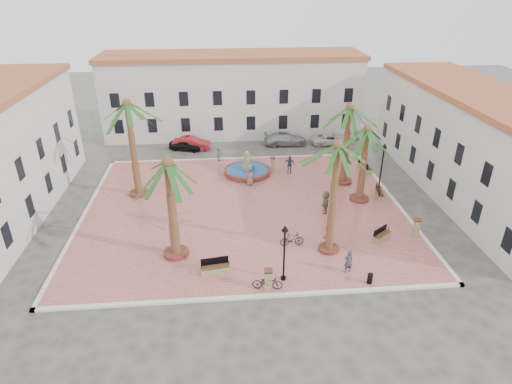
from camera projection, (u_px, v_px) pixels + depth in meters
ground at (244, 210)px, 35.66m from camera, size 120.00×120.00×0.00m
plaza at (244, 209)px, 35.63m from camera, size 26.00×22.00×0.15m
kerb_n at (238, 159)px, 45.40m from camera, size 26.30×0.30×0.16m
kerb_s at (256, 297)px, 25.85m from camera, size 26.30×0.30×0.16m
kerb_e at (395, 202)px, 36.64m from camera, size 0.30×22.30×0.16m
kerb_w at (84, 216)px, 34.60m from camera, size 0.30×22.30×0.16m
building_north at (233, 94)px, 51.28m from camera, size 30.40×7.40×9.50m
building_east at (472, 143)px, 36.97m from camera, size 7.40×26.40×9.00m
fountain at (247, 170)px, 41.70m from camera, size 4.51×4.51×2.33m
palm_nw at (128, 114)px, 34.56m from camera, size 5.47×5.47×8.57m
palm_sw at (169, 176)px, 26.94m from camera, size 5.70×5.70×7.30m
palm_s at (337, 158)px, 27.01m from camera, size 4.73×4.73×8.16m
palm_e at (366, 138)px, 34.43m from camera, size 5.30×5.30×6.77m
palm_ne at (349, 117)px, 37.22m from camera, size 5.52×5.52×7.56m
bench_s at (215, 269)px, 27.75m from camera, size 1.98×0.85×1.01m
bench_se at (382, 236)px, 31.33m from camera, size 1.65×1.39×0.88m
bench_e at (380, 194)px, 37.29m from camera, size 0.78×1.83×0.94m
bench_ne at (365, 168)px, 42.29m from camera, size 1.05×2.00×1.01m
lamppost_s at (285, 243)px, 26.03m from camera, size 0.43×0.43×4.00m
lamppost_e at (383, 158)px, 37.46m from camera, size 0.48×0.48×4.40m
bollard_se at (268, 279)px, 26.08m from camera, size 0.56×0.56×1.43m
bollard_n at (273, 164)px, 42.11m from camera, size 0.56×0.56×1.40m
bollard_e at (416, 227)px, 31.48m from camera, size 0.58×0.58×1.41m
litter_bin at (370, 278)px, 26.77m from camera, size 0.35×0.35×0.67m
cyclist_a at (348, 261)px, 27.56m from camera, size 0.68×0.52×1.65m
bicycle_a at (267, 282)px, 26.19m from camera, size 1.96×0.92×0.99m
cyclist_b at (327, 237)px, 30.23m from camera, size 0.98×0.95×1.59m
bicycle_b at (292, 239)px, 30.43m from camera, size 1.75×0.59×1.03m
pedestrian_fountain_a at (250, 176)px, 39.16m from camera, size 0.93×0.69×1.74m
pedestrian_fountain_b at (289, 164)px, 41.59m from camera, size 1.13×0.74×1.79m
pedestrian_north at (219, 154)px, 44.33m from camera, size 0.95×1.18×1.59m
pedestrian_east at (326, 202)px, 34.51m from camera, size 1.06×1.88×1.93m
car_black at (185, 145)px, 47.59m from camera, size 3.88×2.40×1.23m
car_red at (192, 143)px, 47.78m from camera, size 4.44×2.17×1.40m
car_silver at (285, 139)px, 49.05m from camera, size 4.88×2.05×1.41m
car_white at (330, 139)px, 49.25m from camera, size 4.47×2.21×1.22m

